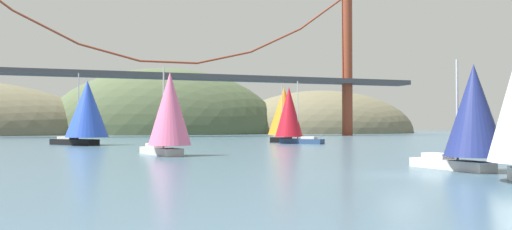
# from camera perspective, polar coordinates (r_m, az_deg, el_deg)

# --- Properties ---
(ground_plane) EXTENTS (360.00, 360.00, 0.00)m
(ground_plane) POSITION_cam_1_polar(r_m,az_deg,el_deg) (28.62, 16.63, -6.69)
(ground_plane) COLOR #426075
(headland_center) EXTENTS (74.97, 44.00, 41.92)m
(headland_center) POSITION_cam_1_polar(r_m,az_deg,el_deg) (159.92, -10.24, -2.16)
(headland_center) COLOR #4C5B3D
(headland_center) RESTS_ON ground_plane
(headland_right) EXTENTS (68.35, 44.00, 30.03)m
(headland_right) POSITION_cam_1_polar(r_m,az_deg,el_deg) (175.84, 7.84, -2.08)
(headland_right) COLOR #6B664C
(headland_right) RESTS_ON ground_plane
(suspension_bridge) EXTENTS (131.71, 6.00, 38.24)m
(suspension_bridge) POSITION_cam_1_polar(r_m,az_deg,el_deg) (120.36, -10.06, 5.34)
(suspension_bridge) COLOR brown
(suspension_bridge) RESTS_ON ground_plane
(sailboat_orange_sail) EXTENTS (8.01, 9.73, 9.44)m
(sailboat_orange_sail) POSITION_cam_1_polar(r_m,az_deg,el_deg) (83.79, 3.24, 0.26)
(sailboat_orange_sail) COLOR black
(sailboat_orange_sail) RESTS_ON ground_plane
(sailboat_crimson_sail) EXTENTS (7.25, 7.59, 9.38)m
(sailboat_crimson_sail) POSITION_cam_1_polar(r_m,az_deg,el_deg) (74.53, 3.95, 0.15)
(sailboat_crimson_sail) COLOR navy
(sailboat_crimson_sail) RESTS_ON ground_plane
(sailboat_navy_sail) EXTENTS (3.96, 6.67, 6.85)m
(sailboat_navy_sail) POSITION_cam_1_polar(r_m,az_deg,el_deg) (32.16, 23.73, 0.06)
(sailboat_navy_sail) COLOR #B7B2A8
(sailboat_navy_sail) RESTS_ON ground_plane
(sailboat_blue_spinnaker) EXTENTS (9.21, 9.52, 10.02)m
(sailboat_blue_spinnaker) POSITION_cam_1_polar(r_m,az_deg,el_deg) (71.58, -19.04, 0.51)
(sailboat_blue_spinnaker) COLOR black
(sailboat_blue_spinnaker) RESTS_ON ground_plane
(sailboat_pink_spinnaker) EXTENTS (4.71, 7.85, 8.12)m
(sailboat_pink_spinnaker) POSITION_cam_1_polar(r_m,az_deg,el_deg) (44.95, -10.05, 0.33)
(sailboat_pink_spinnaker) COLOR #B7B2A8
(sailboat_pink_spinnaker) RESTS_ON ground_plane
(channel_buoy) EXTENTS (1.10, 1.10, 2.64)m
(channel_buoy) POSITION_cam_1_polar(r_m,az_deg,el_deg) (62.74, 25.73, -3.26)
(channel_buoy) COLOR red
(channel_buoy) RESTS_ON ground_plane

